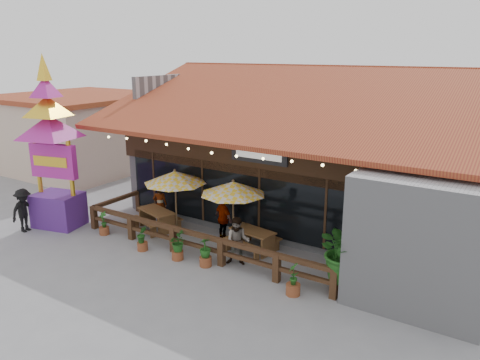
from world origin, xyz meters
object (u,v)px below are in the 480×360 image
Objects in this scene: umbrella_right at (233,188)px; picnic_table_right at (252,237)px; umbrella_left at (175,177)px; thai_sign_tower at (50,132)px; tropical_plant at (345,252)px; picnic_table_left at (157,216)px; pedestrian at (24,210)px.

umbrella_right reaches higher than picnic_table_right.
thai_sign_tower reaches higher than umbrella_left.
umbrella_right is at bearing 166.28° from tropical_plant.
umbrella_left is 1.87m from picnic_table_left.
umbrella_left is 7.08m from tropical_plant.
tropical_plant reaches higher than pedestrian.
umbrella_right is 1.18× the size of tropical_plant.
picnic_table_right is 3.93m from tropical_plant.
pedestrian is at bearing -144.64° from picnic_table_left.
umbrella_right reaches higher than picnic_table_left.
thai_sign_tower reaches higher than pedestrian.
picnic_table_left is 1.15× the size of pedestrian.
thai_sign_tower reaches higher than picnic_table_right.
picnic_table_left reaches higher than picnic_table_right.
pedestrian is (-0.56, -1.10, -2.89)m from thai_sign_tower.
picnic_table_right is (3.26, 0.14, -1.65)m from umbrella_left.
pedestrian is (-4.05, -2.87, 0.32)m from picnic_table_left.
picnic_table_left is 5.06m from thai_sign_tower.
thai_sign_tower is at bearing -164.88° from picnic_table_right.
thai_sign_tower reaches higher than tropical_plant.
umbrella_left is 5.93m from pedestrian.
umbrella_left is 2.49m from umbrella_right.
umbrella_left is 1.71× the size of pedestrian.
picnic_table_left is (-3.37, -0.26, -1.60)m from umbrella_right.
umbrella_right is 8.15m from pedestrian.
picnic_table_right is 8.78m from pedestrian.
umbrella_left reaches higher than umbrella_right.
picnic_table_left is (-0.88, -0.15, -1.64)m from umbrella_left.
pedestrian is (-8.19, -3.16, 0.33)m from picnic_table_right.
umbrella_left is at bearing -177.45° from umbrella_right.
picnic_table_right is 0.25× the size of thai_sign_tower.
picnic_table_left is 4.98m from pedestrian.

